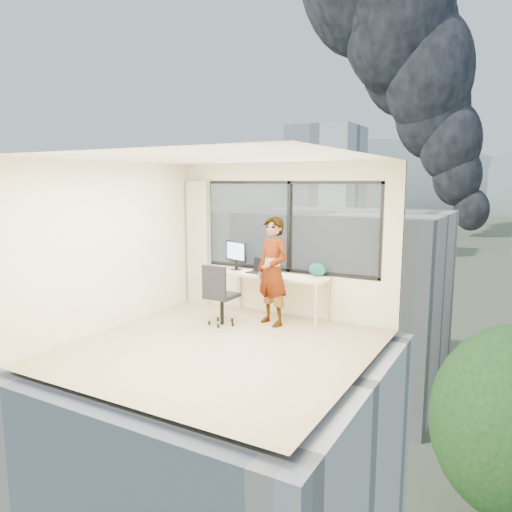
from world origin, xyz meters
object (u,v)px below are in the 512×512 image
Objects in this scene: person at (273,271)px; game_console at (267,268)px; chair at (222,294)px; monitor at (236,255)px; laptop at (258,266)px; handbag at (317,269)px; desk at (275,296)px.

person is 0.73m from game_console.
person is 5.60× the size of game_console.
monitor is at bearing 107.23° from chair.
laptop reaches higher than game_console.
person is 6.02× the size of handbag.
person is (0.14, -0.36, 0.50)m from desk.
desk is 6.21× the size of handbag.
person is (0.71, 0.41, 0.36)m from chair.
handbag is at bearing 23.95° from monitor.
person is at bearing -61.51° from game_console.
person is at bearing -139.15° from handbag.
laptop is (0.26, 0.73, 0.35)m from chair.
desk is 1.77× the size of chair.
person reaches higher than game_console.
monitor is (-0.23, 0.82, 0.50)m from chair.
desk is 1.03× the size of person.
handbag is at bearing 66.50° from person.
handbag is at bearing 20.55° from laptop.
desk is 5.78× the size of game_console.
desk is at bearing -46.44° from game_console.
person reaches higher than desk.
person is at bearing -27.77° from laptop.
monitor is at bearing -168.07° from game_console.
handbag is (0.96, -0.04, 0.07)m from game_console.
handbag is (1.25, 0.96, 0.35)m from chair.
monitor is 0.59m from game_console.
chair is 0.85m from laptop.
monitor reaches higher than handbag.
chair is at bearing -113.00° from game_console.
person is 3.38× the size of monitor.
chair is 2.80× the size of laptop.
chair is 0.99m from monitor.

